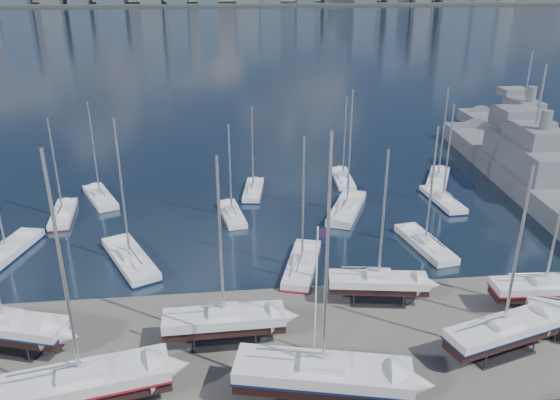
{
  "coord_description": "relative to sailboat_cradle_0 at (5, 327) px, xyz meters",
  "views": [
    {
      "loc": [
        -6.16,
        -44.27,
        27.27
      ],
      "look_at": [
        -0.44,
        8.0,
        5.71
      ],
      "focal_mm": 35.0,
      "sensor_mm": 36.0,
      "label": 1
    }
  ],
  "objects": [
    {
      "name": "naval_ship_west",
      "position": [
        68.23,
        48.68,
        -0.42
      ],
      "size": [
        7.89,
        40.03,
        17.58
      ],
      "rotation": [
        0.0,
        0.0,
        1.53
      ],
      "color": "slate",
      "rests_on": "water"
    },
    {
      "name": "sailboat_cradle_5",
      "position": [
        38.25,
        -4.71,
        -0.04
      ],
      "size": [
        9.97,
        5.31,
        15.55
      ],
      "rotation": [
        0.0,
        0.0,
        0.29
      ],
      "color": "#2D2D33",
      "rests_on": "ground"
    },
    {
      "name": "sailboat_cradle_1",
      "position": [
        7.47,
        -7.45,
        0.11
      ],
      "size": [
        12.02,
        5.54,
        18.54
      ],
      "rotation": [
        0.0,
        0.0,
        0.2
      ],
      "color": "#2D2D33",
      "rests_on": "ground"
    },
    {
      "name": "sailboat_moored_6",
      "position": [
        24.88,
        10.18,
        -1.78
      ],
      "size": [
        5.39,
        10.03,
        14.44
      ],
      "rotation": [
        0.0,
        0.0,
        1.28
      ],
      "color": "black",
      "rests_on": "water"
    },
    {
      "name": "sailboat_cradle_3",
      "position": [
        23.52,
        -8.4,
        0.15
      ],
      "size": [
        12.56,
        6.12,
        19.29
      ],
      "rotation": [
        0.0,
        0.0,
        -0.24
      ],
      "color": "#2D2D33",
      "rests_on": "ground"
    },
    {
      "name": "water",
      "position": [
        23.58,
        306.69,
        -2.24
      ],
      "size": [
        1400.0,
        600.0,
        0.4
      ],
      "primitive_type": "cube",
      "color": "#1B2C3E",
      "rests_on": "ground"
    },
    {
      "name": "sailboat_cradle_2",
      "position": [
        16.96,
        -0.98,
        -0.03
      ],
      "size": [
        9.67,
        2.9,
        15.72
      ],
      "rotation": [
        0.0,
        0.0,
        0.02
      ],
      "color": "#2D2D33",
      "rests_on": "ground"
    },
    {
      "name": "sailboat_moored_11",
      "position": [
        47.92,
        32.93,
        -1.78
      ],
      "size": [
        6.53,
        9.66,
        14.14
      ],
      "rotation": [
        0.0,
        0.0,
        1.12
      ],
      "color": "black",
      "rests_on": "water"
    },
    {
      "name": "sailboat_moored_3",
      "position": [
        7.52,
        13.14,
        -1.78
      ],
      "size": [
        7.26,
        10.93,
        15.96
      ],
      "rotation": [
        0.0,
        0.0,
        2.01
      ],
      "color": "black",
      "rests_on": "water"
    },
    {
      "name": "sailboat_cradle_6",
      "position": [
        44.91,
        0.88,
        -0.08
      ],
      "size": [
        9.26,
        3.06,
        14.86
      ],
      "rotation": [
        0.0,
        0.0,
        -0.06
      ],
      "color": "#2D2D33",
      "rests_on": "ground"
    },
    {
      "name": "sailboat_moored_1",
      "position": [
        -2.31,
        25.88,
        -1.78
      ],
      "size": [
        3.35,
        8.88,
        12.96
      ],
      "rotation": [
        0.0,
        0.0,
        1.68
      ],
      "color": "black",
      "rests_on": "water"
    },
    {
      "name": "sailboat_moored_5",
      "position": [
        21.32,
        31.46,
        -1.78
      ],
      "size": [
        3.54,
        8.55,
        12.4
      ],
      "rotation": [
        0.0,
        0.0,
        1.42
      ],
      "color": "black",
      "rests_on": "water"
    },
    {
      "name": "sailboat_moored_7",
      "position": [
        32.5,
        23.62,
        -1.77
      ],
      "size": [
        7.1,
        10.91,
        16.06
      ],
      "rotation": [
        0.0,
        0.0,
        1.15
      ],
      "color": "black",
      "rests_on": "water"
    },
    {
      "name": "sailboat_moored_4",
      "position": [
        18.18,
        23.69,
        -1.76
      ],
      "size": [
        3.55,
        8.33,
        12.18
      ],
      "rotation": [
        0.0,
        0.0,
        1.74
      ],
      "color": "black",
      "rests_on": "water"
    },
    {
      "name": "sailboat_cradle_0",
      "position": [
        0.0,
        0.0,
        0.0
      ],
      "size": [
        10.53,
        5.75,
        16.37
      ],
      "rotation": [
        0.0,
        0.0,
        -0.3
      ],
      "color": "#2D2D33",
      "rests_on": "ground"
    },
    {
      "name": "sailboat_moored_10",
      "position": [
        45.57,
        25.32,
        -1.78
      ],
      "size": [
        3.2,
        9.22,
        13.54
      ],
      "rotation": [
        0.0,
        0.0,
        1.64
      ],
      "color": "black",
      "rests_on": "water"
    },
    {
      "name": "naval_ship_east",
      "position": [
        59.65,
        30.36,
        -0.42
      ],
      "size": [
        12.08,
        50.87,
        18.53
      ],
      "rotation": [
        0.0,
        0.0,
        1.49
      ],
      "color": "slate",
      "rests_on": "water"
    },
    {
      "name": "sailboat_moored_8",
      "position": [
        34.37,
        34.52,
        -1.78
      ],
      "size": [
        2.91,
        8.8,
        12.97
      ],
      "rotation": [
        0.0,
        0.0,
        1.52
      ],
      "color": "black",
      "rests_on": "water"
    },
    {
      "name": "ground",
      "position": [
        23.58,
        -3.31,
        -2.09
      ],
      "size": [
        1400.0,
        1400.0,
        0.0
      ],
      "primitive_type": "plane",
      "color": "#605E59",
      "rests_on": "ground"
    },
    {
      "name": "sailboat_moored_9",
      "position": [
        38.81,
        13.23,
        -1.77
      ],
      "size": [
        4.21,
        9.68,
        14.15
      ],
      "rotation": [
        0.0,
        0.0,
        1.75
      ],
      "color": "black",
      "rests_on": "water"
    },
    {
      "name": "sailboat_cradle_4",
      "position": [
        30.73,
        3.46,
        -0.1
      ],
      "size": [
        9.01,
        3.8,
        14.39
      ],
      "rotation": [
        0.0,
        0.0,
        -0.16
      ],
      "color": "#2D2D33",
      "rests_on": "ground"
    },
    {
      "name": "flagpole",
      "position": [
        23.98,
        -3.02,
        4.09
      ],
      "size": [
        0.96,
        0.12,
        10.85
      ],
      "color": "white",
      "rests_on": "ground"
    },
    {
      "name": "sailboat_moored_0",
      "position": [
        -5.6,
        16.13,
        -1.78
      ],
      "size": [
        5.24,
        10.54,
        15.18
      ],
      "rotation": [
        0.0,
        0.0,
        1.32
      ],
      "color": "black",
      "rests_on": "water"
    },
    {
      "name": "sailboat_moored_2",
      "position": [
        1.15,
        30.95,
        -1.77
      ],
      "size": [
        6.06,
        9.32,
        13.7
      ],
      "rotation": [
        0.0,
        0.0,
        2.0
      ],
      "color": "black",
      "rests_on": "water"
    },
    {
      "name": "far_shore",
      "position": [
        23.58,
        566.69,
        -0.99
      ],
      "size": [
        1400.0,
        80.0,
        2.2
      ],
      "primitive_type": "cube",
      "color": "#2D332D",
      "rests_on": "ground"
    }
  ]
}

